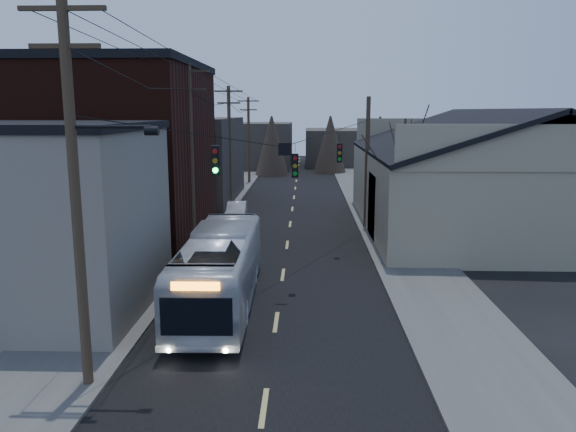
% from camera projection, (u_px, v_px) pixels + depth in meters
% --- Properties ---
extents(road_surface, '(9.00, 110.00, 0.02)m').
position_uv_depth(road_surface, '(292.00, 214.00, 42.09)').
color(road_surface, black).
rests_on(road_surface, ground).
extents(sidewalk_left, '(4.00, 110.00, 0.12)m').
position_uv_depth(sidewalk_left, '(206.00, 212.00, 42.28)').
color(sidewalk_left, '#474744').
rests_on(sidewalk_left, ground).
extents(sidewalk_right, '(4.00, 110.00, 0.12)m').
position_uv_depth(sidewalk_right, '(379.00, 213.00, 41.87)').
color(sidewalk_right, '#474744').
rests_on(sidewalk_right, ground).
extents(building_clapboard, '(8.00, 8.00, 7.00)m').
position_uv_depth(building_clapboard, '(39.00, 222.00, 21.10)').
color(building_clapboard, slate).
rests_on(building_clapboard, ground).
extents(building_brick, '(10.00, 12.00, 10.00)m').
position_uv_depth(building_brick, '(110.00, 158.00, 31.66)').
color(building_brick, black).
rests_on(building_brick, ground).
extents(building_left_far, '(9.00, 14.00, 7.00)m').
position_uv_depth(building_left_far, '(182.00, 160.00, 47.64)').
color(building_left_far, '#35312A').
rests_on(building_left_far, ground).
extents(warehouse, '(16.16, 20.60, 7.73)m').
position_uv_depth(warehouse, '(490.00, 188.00, 36.27)').
color(warehouse, '#7E745B').
rests_on(warehouse, ground).
extents(building_far_left, '(10.00, 12.00, 6.00)m').
position_uv_depth(building_far_left, '(254.00, 145.00, 76.10)').
color(building_far_left, '#35312A').
rests_on(building_far_left, ground).
extents(building_far_right, '(12.00, 14.00, 5.00)m').
position_uv_depth(building_far_right, '(347.00, 147.00, 80.70)').
color(building_far_right, '#35312A').
rests_on(building_far_right, ground).
extents(bare_tree, '(0.40, 0.40, 7.20)m').
position_uv_depth(bare_tree, '(403.00, 183.00, 31.40)').
color(bare_tree, black).
rests_on(bare_tree, ground).
extents(utility_lines, '(11.24, 45.28, 10.50)m').
position_uv_depth(utility_lines, '(240.00, 153.00, 35.52)').
color(utility_lines, '#382B1E').
rests_on(utility_lines, ground).
extents(bus, '(2.73, 10.81, 3.00)m').
position_uv_depth(bus, '(220.00, 269.00, 21.98)').
color(bus, silver).
rests_on(bus, ground).
extents(parked_car, '(1.56, 3.88, 1.25)m').
position_uv_depth(parked_car, '(237.00, 211.00, 39.66)').
color(parked_car, '#A4A6AC').
rests_on(parked_car, ground).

